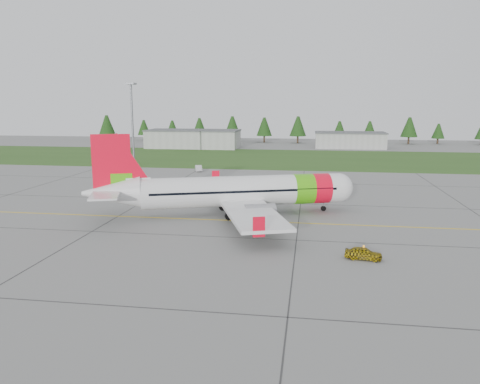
# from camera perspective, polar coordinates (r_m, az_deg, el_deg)

# --- Properties ---
(ground) EXTENTS (320.00, 320.00, 0.00)m
(ground) POSITION_cam_1_polar(r_m,az_deg,el_deg) (55.61, -3.51, -5.45)
(ground) COLOR gray
(ground) RESTS_ON ground
(aircraft) EXTENTS (36.82, 34.92, 11.55)m
(aircraft) POSITION_cam_1_polar(r_m,az_deg,el_deg) (65.65, -0.41, 0.07)
(aircraft) COLOR white
(aircraft) RESTS_ON ground
(follow_me_car) EXTENTS (1.46, 1.65, 3.69)m
(follow_me_car) POSITION_cam_1_polar(r_m,az_deg,el_deg) (48.75, 14.88, -5.87)
(follow_me_car) COLOR #DCBA0C
(follow_me_car) RESTS_ON ground
(service_van) EXTENTS (1.78, 1.73, 4.12)m
(service_van) POSITION_cam_1_polar(r_m,az_deg,el_deg) (109.10, -5.08, 3.62)
(service_van) COLOR silver
(service_van) RESTS_ON ground
(grass_strip) EXTENTS (320.00, 50.00, 0.03)m
(grass_strip) POSITION_cam_1_polar(r_m,az_deg,el_deg) (135.56, 3.77, 4.15)
(grass_strip) COLOR #30561E
(grass_strip) RESTS_ON ground
(taxi_guideline) EXTENTS (120.00, 0.25, 0.02)m
(taxi_guideline) POSITION_cam_1_polar(r_m,az_deg,el_deg) (63.18, -1.99, -3.44)
(taxi_guideline) COLOR gold
(taxi_guideline) RESTS_ON ground
(hangar_west) EXTENTS (32.00, 14.00, 6.00)m
(hangar_west) POSITION_cam_1_polar(r_m,az_deg,el_deg) (167.85, -5.71, 6.41)
(hangar_west) COLOR #A8A8A3
(hangar_west) RESTS_ON ground
(hangar_east) EXTENTS (24.00, 12.00, 5.20)m
(hangar_east) POSITION_cam_1_polar(r_m,az_deg,el_deg) (171.23, 13.24, 6.13)
(hangar_east) COLOR #A8A8A3
(hangar_east) RESTS_ON ground
(floodlight_mast) EXTENTS (0.50, 0.50, 20.00)m
(floodlight_mast) POSITION_cam_1_polar(r_m,az_deg,el_deg) (118.54, -12.97, 7.81)
(floodlight_mast) COLOR slate
(floodlight_mast) RESTS_ON ground
(treeline) EXTENTS (160.00, 8.00, 10.00)m
(treeline) POSITION_cam_1_polar(r_m,az_deg,el_deg) (190.82, 5.24, 7.53)
(treeline) COLOR #1C3F14
(treeline) RESTS_ON ground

